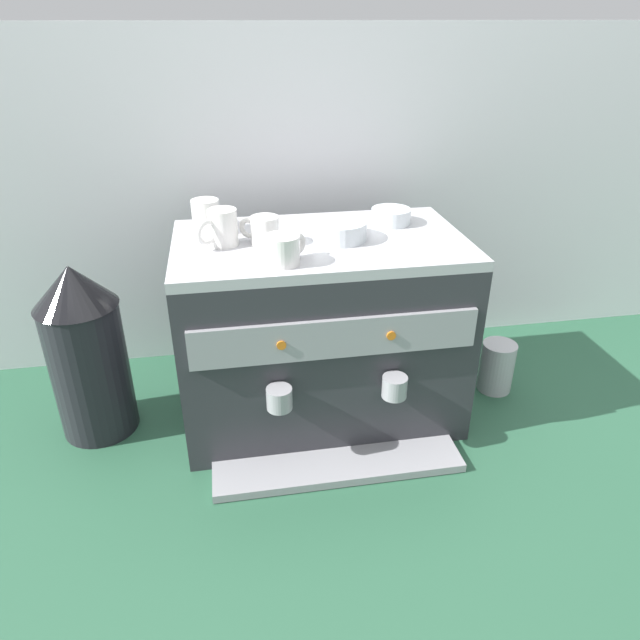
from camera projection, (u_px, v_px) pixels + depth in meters
name	position (u px, v px, depth m)	size (l,w,h in m)	color
ground_plane	(320.00, 406.00, 1.54)	(4.00, 4.00, 0.00)	#28563D
tiled_backsplash_wall	(299.00, 202.00, 1.63)	(2.80, 0.03, 0.92)	silver
espresso_machine	(320.00, 331.00, 1.42)	(0.67, 0.50, 0.47)	#2D2D33
ceramic_cup_0	(222.00, 228.00, 1.26)	(0.09, 0.08, 0.08)	white
ceramic_cup_1	(206.00, 216.00, 1.34)	(0.06, 0.11, 0.08)	white
ceramic_cup_2	(284.00, 250.00, 1.17)	(0.09, 0.09, 0.06)	white
ceramic_cup_3	(264.00, 231.00, 1.27)	(0.09, 0.07, 0.06)	white
ceramic_bowl_0	(340.00, 231.00, 1.31)	(0.12, 0.12, 0.04)	silver
ceramic_bowl_1	(391.00, 216.00, 1.41)	(0.10, 0.10, 0.04)	silver
coffee_grinder	(86.00, 351.00, 1.36)	(0.19, 0.19, 0.44)	black
milk_pitcher	(496.00, 366.00, 1.58)	(0.09, 0.09, 0.14)	#B7B7BC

